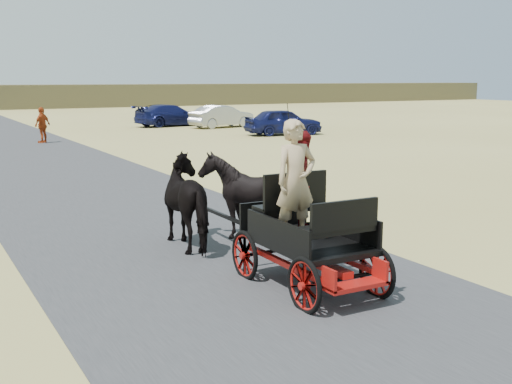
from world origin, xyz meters
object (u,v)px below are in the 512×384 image
car_a (283,122)px  car_d (163,112)px  horse_left (193,202)px  horse_right (246,196)px  carriage (308,263)px  car_b (222,116)px  pedestrian (42,125)px  car_c (171,115)px

car_a → car_d: 15.94m
horse_left → car_d: 37.71m
car_a → car_d: bearing=11.5°
horse_left → horse_right: (1.10, 0.00, 0.00)m
carriage → horse_left: size_ratio=1.20×
carriage → car_b: bearing=66.3°
horse_left → car_d: (12.95, 35.41, -0.28)m
pedestrian → car_b: bearing=161.1°
carriage → car_b: (12.75, 29.01, 0.34)m
car_c → car_d: 7.08m
carriage → horse_left: 3.09m
car_c → pedestrian: bearing=118.6°
horse_right → car_d: horse_right is taller
horse_left → car_c: horse_left is taller
carriage → car_a: bearing=59.3°
pedestrian → car_c: bearing=177.3°
carriage → car_c: car_c is taller
car_c → horse_right: bearing=152.2°
carriage → horse_left: bearing=100.4°
car_b → car_d: bearing=-8.9°
car_a → car_c: size_ratio=0.88×
pedestrian → car_d: size_ratio=0.42×
car_c → car_a: bearing=-170.8°
carriage → car_d: 40.37m
car_b → horse_right: bearing=143.8°
carriage → car_a: size_ratio=0.56×
carriage → car_b: size_ratio=0.56×
car_d → horse_left: bearing=148.0°
horse_left → horse_right: 1.10m
pedestrian → car_c: pedestrian is taller
horse_right → car_a: size_ratio=0.40×
pedestrian → car_d: pedestrian is taller
pedestrian → car_b: size_ratio=0.41×
carriage → car_b: 31.69m
horse_left → car_b: size_ratio=0.47×
car_a → car_d: size_ratio=1.04×
carriage → car_a: car_a is taller
pedestrian → car_c: (9.48, 7.31, -0.16)m
pedestrian → car_b: 12.79m
horse_right → pedestrian: size_ratio=0.98×
horse_right → car_c: size_ratio=0.35×
horse_right → car_c: bearing=-108.9°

